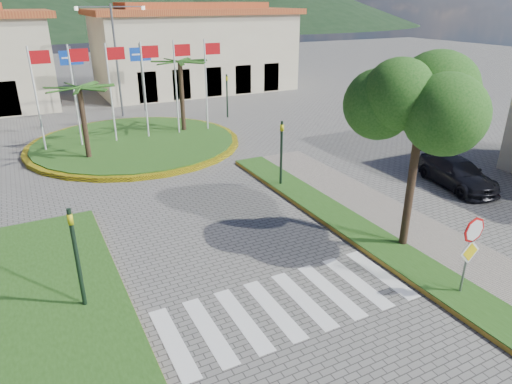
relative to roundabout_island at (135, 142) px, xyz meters
name	(u,v)px	position (x,y,z in m)	size (l,w,h in m)	color
sidewalk_right	(484,284)	(6.00, -20.00, -0.10)	(4.00, 28.00, 0.15)	gray
verge_right	(457,294)	(4.80, -20.00, -0.08)	(1.60, 28.00, 0.18)	#224915
median_left	(38,331)	(-6.50, -16.00, -0.08)	(5.00, 14.00, 0.18)	#224915
crosswalk	(285,305)	(0.00, -18.00, -0.17)	(8.00, 3.00, 0.01)	silver
roundabout_island	(135,142)	(0.00, 0.00, 0.00)	(12.70, 12.70, 6.00)	yellow
stop_sign	(471,244)	(4.90, -20.04, 1.62)	(0.80, 0.11, 2.65)	slate
deciduous_tree	(422,104)	(5.50, -17.00, 5.00)	(3.60, 3.60, 6.80)	black
traffic_light_left	(76,251)	(-5.20, -15.50, 1.77)	(0.15, 0.18, 3.20)	black
traffic_light_right	(281,148)	(4.50, -10.00, 1.77)	(0.15, 0.18, 3.20)	black
traffic_light_far	(227,92)	(8.00, 4.00, 1.77)	(0.18, 0.15, 3.20)	black
direction_sign_west	(73,70)	(-2.00, 8.97, 3.36)	(1.60, 0.14, 5.20)	slate
direction_sign_east	(141,66)	(3.00, 8.97, 3.36)	(1.60, 0.14, 5.20)	slate
street_lamp_centre	(116,55)	(1.00, 8.00, 4.32)	(4.80, 0.16, 8.00)	slate
building_right	(195,49)	(10.00, 16.00, 3.73)	(19.08, 9.54, 8.05)	beige
car_dark_a	(36,100)	(-4.61, 14.38, 0.47)	(1.53, 3.80, 1.29)	black
car_dark_b	(149,94)	(4.46, 13.14, 0.35)	(1.11, 3.19, 1.05)	black
car_side_right	(457,173)	(12.00, -13.74, 0.49)	(1.85, 4.54, 1.32)	black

